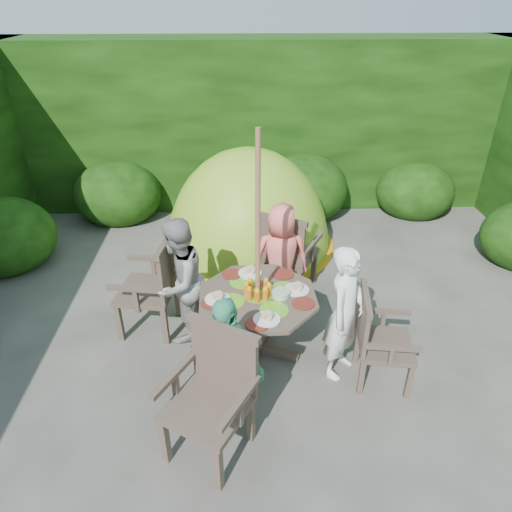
{
  "coord_description": "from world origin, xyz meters",
  "views": [
    {
      "loc": [
        -0.34,
        -3.2,
        3.1
      ],
      "look_at": [
        -0.19,
        0.62,
        0.85
      ],
      "focal_mm": 32.0,
      "sensor_mm": 36.0,
      "label": 1
    }
  ],
  "objects_px": {
    "dome_tent": "(249,244)",
    "parasol_pole": "(258,255)",
    "garden_chair_left": "(155,285)",
    "garden_chair_front": "(213,392)",
    "child_back": "(281,258)",
    "child_left": "(179,282)",
    "patio_table": "(258,304)",
    "garden_chair_right": "(377,338)",
    "garden_chair_back": "(287,252)",
    "child_right": "(345,314)",
    "child_front": "(226,360)"
  },
  "relations": [
    {
      "from": "dome_tent",
      "to": "parasol_pole",
      "type": "bearing_deg",
      "value": -93.67
    },
    {
      "from": "garden_chair_left",
      "to": "garden_chair_front",
      "type": "xyz_separation_m",
      "value": [
        0.65,
        -1.43,
        -0.0
      ]
    },
    {
      "from": "parasol_pole",
      "to": "child_back",
      "type": "relative_size",
      "value": 1.79
    },
    {
      "from": "garden_chair_front",
      "to": "child_left",
      "type": "distance_m",
      "value": 1.37
    },
    {
      "from": "patio_table",
      "to": "child_back",
      "type": "distance_m",
      "value": 0.8
    },
    {
      "from": "garden_chair_right",
      "to": "child_back",
      "type": "distance_m",
      "value": 1.38
    },
    {
      "from": "patio_table",
      "to": "child_left",
      "type": "height_order",
      "value": "child_left"
    },
    {
      "from": "garden_chair_back",
      "to": "child_left",
      "type": "bearing_deg",
      "value": 63.29
    },
    {
      "from": "garden_chair_left",
      "to": "parasol_pole",
      "type": "bearing_deg",
      "value": 77.3
    },
    {
      "from": "child_right",
      "to": "garden_chair_right",
      "type": "bearing_deg",
      "value": -78.41
    },
    {
      "from": "child_right",
      "to": "patio_table",
      "type": "bearing_deg",
      "value": 104.68
    },
    {
      "from": "child_left",
      "to": "garden_chair_front",
      "type": "bearing_deg",
      "value": 38.98
    },
    {
      "from": "child_front",
      "to": "child_left",
      "type": "bearing_deg",
      "value": 149.35
    },
    {
      "from": "garden_chair_front",
      "to": "child_back",
      "type": "bearing_deg",
      "value": 100.6
    },
    {
      "from": "child_right",
      "to": "child_front",
      "type": "xyz_separation_m",
      "value": [
        -1.03,
        -0.47,
        -0.06
      ]
    },
    {
      "from": "garden_chair_left",
      "to": "child_back",
      "type": "relative_size",
      "value": 0.83
    },
    {
      "from": "garden_chair_left",
      "to": "child_front",
      "type": "height_order",
      "value": "child_front"
    },
    {
      "from": "child_front",
      "to": "dome_tent",
      "type": "height_order",
      "value": "dome_tent"
    },
    {
      "from": "garden_chair_front",
      "to": "dome_tent",
      "type": "relative_size",
      "value": 0.37
    },
    {
      "from": "garden_chair_back",
      "to": "child_left",
      "type": "distance_m",
      "value": 1.35
    },
    {
      "from": "patio_table",
      "to": "child_left",
      "type": "relative_size",
      "value": 1.14
    },
    {
      "from": "garden_chair_left",
      "to": "child_left",
      "type": "relative_size",
      "value": 0.78
    },
    {
      "from": "child_right",
      "to": "child_front",
      "type": "distance_m",
      "value": 1.13
    },
    {
      "from": "parasol_pole",
      "to": "garden_chair_right",
      "type": "relative_size",
      "value": 2.5
    },
    {
      "from": "dome_tent",
      "to": "garden_chair_front",
      "type": "bearing_deg",
      "value": -100.54
    },
    {
      "from": "parasol_pole",
      "to": "child_left",
      "type": "distance_m",
      "value": 0.92
    },
    {
      "from": "garden_chair_right",
      "to": "child_front",
      "type": "height_order",
      "value": "child_front"
    },
    {
      "from": "child_right",
      "to": "child_front",
      "type": "relative_size",
      "value": 1.1
    },
    {
      "from": "child_left",
      "to": "child_front",
      "type": "distance_m",
      "value": 1.13
    },
    {
      "from": "child_front",
      "to": "garden_chair_left",
      "type": "bearing_deg",
      "value": 157.5
    },
    {
      "from": "garden_chair_right",
      "to": "child_back",
      "type": "height_order",
      "value": "child_back"
    },
    {
      "from": "garden_chair_right",
      "to": "garden_chair_left",
      "type": "relative_size",
      "value": 0.87
    },
    {
      "from": "garden_chair_back",
      "to": "garden_chair_front",
      "type": "bearing_deg",
      "value": 99.78
    },
    {
      "from": "child_left",
      "to": "dome_tent",
      "type": "xyz_separation_m",
      "value": [
        0.71,
        1.89,
        -0.65
      ]
    },
    {
      "from": "patio_table",
      "to": "parasol_pole",
      "type": "distance_m",
      "value": 0.54
    },
    {
      "from": "child_right",
      "to": "child_left",
      "type": "xyz_separation_m",
      "value": [
        -1.5,
        0.56,
        -0.0
      ]
    },
    {
      "from": "garden_chair_right",
      "to": "child_back",
      "type": "xyz_separation_m",
      "value": [
        -0.75,
        1.15,
        0.14
      ]
    },
    {
      "from": "garden_chair_left",
      "to": "garden_chair_back",
      "type": "height_order",
      "value": "garden_chair_left"
    },
    {
      "from": "garden_chair_right",
      "to": "garden_chair_left",
      "type": "xyz_separation_m",
      "value": [
        -2.04,
        0.8,
        0.07
      ]
    },
    {
      "from": "parasol_pole",
      "to": "dome_tent",
      "type": "distance_m",
      "value": 2.43
    },
    {
      "from": "garden_chair_back",
      "to": "dome_tent",
      "type": "distance_m",
      "value": 1.32
    },
    {
      "from": "patio_table",
      "to": "child_right",
      "type": "distance_m",
      "value": 0.8
    },
    {
      "from": "garden_chair_left",
      "to": "child_front",
      "type": "xyz_separation_m",
      "value": [
        0.74,
        -1.15,
        0.05
      ]
    },
    {
      "from": "patio_table",
      "to": "child_right",
      "type": "xyz_separation_m",
      "value": [
        0.75,
        -0.28,
        0.09
      ]
    },
    {
      "from": "child_left",
      "to": "dome_tent",
      "type": "height_order",
      "value": "dome_tent"
    },
    {
      "from": "garden_chair_right",
      "to": "child_right",
      "type": "distance_m",
      "value": 0.35
    },
    {
      "from": "garden_chair_front",
      "to": "child_front",
      "type": "distance_m",
      "value": 0.3
    },
    {
      "from": "patio_table",
      "to": "dome_tent",
      "type": "bearing_deg",
      "value": 91.01
    },
    {
      "from": "garden_chair_right",
      "to": "garden_chair_front",
      "type": "relative_size",
      "value": 0.87
    },
    {
      "from": "garden_chair_left",
      "to": "child_right",
      "type": "relative_size",
      "value": 0.78
    }
  ]
}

